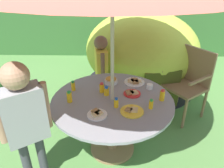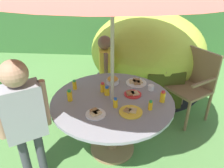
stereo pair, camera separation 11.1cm
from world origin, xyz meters
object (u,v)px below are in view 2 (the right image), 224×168
object	(u,v)px
plate_near_right	(95,113)
juice_bottle_center_back	(150,105)
child_in_yellow_shirt	(105,63)
juice_bottle_near_left	(115,103)
juice_bottle_back_edge	(163,97)
juice_bottle_mid_left	(103,88)
cup_near	(151,88)
dome_tent	(147,50)
garden_table	(112,110)
child_in_grey_shirt	(23,112)
plate_far_left	(131,112)
juice_bottle_spot_a	(75,85)
plate_mid_right	(136,82)
juice_bottle_far_right	(107,91)
plate_center_front	(133,94)
wooden_chair	(193,81)
juice_bottle_front_edge	(70,96)
snack_bowl	(113,80)

from	to	relation	value
plate_near_right	juice_bottle_center_back	world-z (taller)	juice_bottle_center_back
child_in_yellow_shirt	juice_bottle_near_left	xyz separation A→B (m)	(0.22, -1.08, 0.03)
plate_near_right	juice_bottle_back_edge	bearing A→B (deg)	22.65
plate_near_right	juice_bottle_near_left	world-z (taller)	juice_bottle_near_left
juice_bottle_mid_left	cup_near	bearing A→B (deg)	8.54
dome_tent	juice_bottle_center_back	world-z (taller)	dome_tent
juice_bottle_near_left	juice_bottle_center_back	distance (m)	0.35
garden_table	dome_tent	size ratio (longest dim) A/B	0.54
child_in_grey_shirt	plate_far_left	bearing A→B (deg)	-17.31
juice_bottle_back_edge	cup_near	world-z (taller)	juice_bottle_back_edge
plate_near_right	juice_bottle_spot_a	distance (m)	0.57
plate_mid_right	juice_bottle_near_left	bearing A→B (deg)	-112.60
juice_bottle_far_right	juice_bottle_back_edge	distance (m)	0.61
juice_bottle_far_right	juice_bottle_center_back	xyz separation A→B (m)	(0.46, -0.25, -0.00)
plate_center_front	plate_near_right	bearing A→B (deg)	-132.26
plate_near_right	plate_far_left	size ratio (longest dim) A/B	0.85
juice_bottle_center_back	juice_bottle_spot_a	xyz separation A→B (m)	(-0.85, 0.35, 0.01)
garden_table	juice_bottle_mid_left	bearing A→B (deg)	127.57
dome_tent	plate_far_left	world-z (taller)	dome_tent
child_in_yellow_shirt	plate_center_front	bearing A→B (deg)	14.99
juice_bottle_back_edge	plate_mid_right	bearing A→B (deg)	123.95
dome_tent	plate_mid_right	world-z (taller)	dome_tent
wooden_chair	child_in_yellow_shirt	bearing A→B (deg)	-133.33
juice_bottle_front_edge	dome_tent	bearing A→B (deg)	62.21
juice_bottle_center_back	juice_bottle_mid_left	bearing A→B (deg)	148.53
plate_near_right	plate_mid_right	distance (m)	0.79
child_in_grey_shirt	plate_mid_right	distance (m)	1.35
child_in_yellow_shirt	child_in_grey_shirt	distance (m)	1.55
juice_bottle_far_right	plate_far_left	bearing A→B (deg)	-50.17
garden_table	plate_center_front	distance (m)	0.29
dome_tent	juice_bottle_far_right	xyz separation A→B (m)	(-0.56, -1.64, 0.10)
child_in_grey_shirt	plate_mid_right	bearing A→B (deg)	7.89
snack_bowl	juice_bottle_near_left	size ratio (longest dim) A/B	1.44
dome_tent	juice_bottle_near_left	bearing A→B (deg)	-116.28
dome_tent	juice_bottle_spot_a	distance (m)	1.81
plate_near_right	plate_mid_right	size ratio (longest dim) A/B	0.79
wooden_chair	dome_tent	bearing A→B (deg)	175.38
juice_bottle_front_edge	juice_bottle_back_edge	bearing A→B (deg)	2.99
juice_bottle_near_left	juice_bottle_back_edge	xyz separation A→B (m)	(0.49, 0.14, 0.01)
plate_near_right	cup_near	xyz separation A→B (m)	(0.57, 0.52, 0.02)
dome_tent	juice_bottle_front_edge	bearing A→B (deg)	-130.56
dome_tent	juice_bottle_mid_left	xyz separation A→B (m)	(-0.62, -1.58, 0.10)
snack_bowl	juice_bottle_near_left	xyz separation A→B (m)	(0.07, -0.51, 0.01)
snack_bowl	juice_bottle_mid_left	xyz separation A→B (m)	(-0.10, -0.22, 0.02)
dome_tent	juice_bottle_back_edge	distance (m)	1.74
plate_center_front	plate_far_left	bearing A→B (deg)	-93.66
juice_bottle_near_left	child_in_grey_shirt	bearing A→B (deg)	-155.82
plate_mid_right	juice_bottle_front_edge	xyz separation A→B (m)	(-0.71, -0.45, 0.05)
juice_bottle_mid_left	juice_bottle_back_edge	xyz separation A→B (m)	(0.65, -0.16, 0.01)
child_in_grey_shirt	juice_bottle_spot_a	xyz separation A→B (m)	(0.29, 0.69, -0.09)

